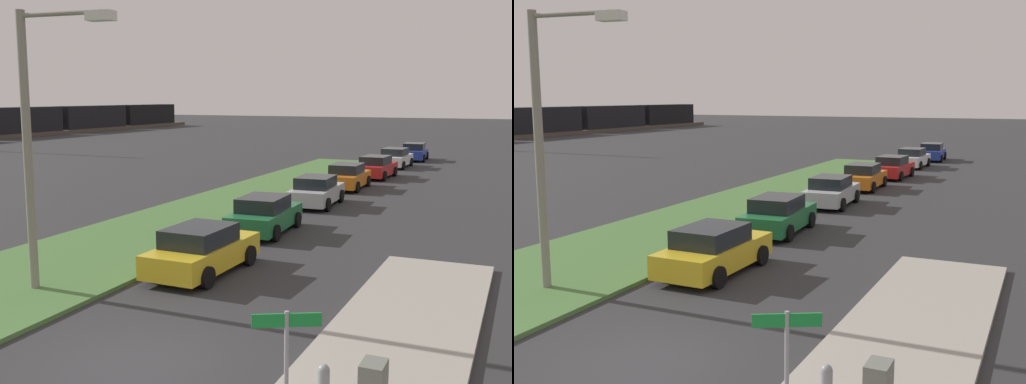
{
  "view_description": "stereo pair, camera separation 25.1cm",
  "coord_description": "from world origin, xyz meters",
  "views": [
    {
      "loc": [
        -9.8,
        -6.87,
        5.29
      ],
      "look_at": [
        12.87,
        3.15,
        1.48
      ],
      "focal_mm": 43.54,
      "sensor_mm": 36.0,
      "label": 1
    },
    {
      "loc": [
        -9.69,
        -7.1,
        5.29
      ],
      "look_at": [
        12.87,
        3.15,
        1.48
      ],
      "focal_mm": 43.54,
      "sensor_mm": 36.0,
      "label": 2
    }
  ],
  "objects": [
    {
      "name": "ground",
      "position": [
        0.0,
        0.0,
        0.0
      ],
      "size": [
        300.0,
        300.0,
        0.0
      ],
      "primitive_type": "plane",
      "color": "#2D2D30"
    },
    {
      "name": "parked_car_blue",
      "position": [
        42.97,
        1.94,
        0.72
      ],
      "size": [
        4.38,
        2.18,
        1.47
      ],
      "rotation": [
        0.0,
        0.0,
        0.05
      ],
      "color": "#23389E",
      "rests_on": "ground"
    },
    {
      "name": "parked_car_red",
      "position": [
        30.4,
        2.27,
        0.72
      ],
      "size": [
        4.38,
        2.18,
        1.47
      ],
      "rotation": [
        0.0,
        0.0,
        -0.05
      ],
      "color": "red",
      "rests_on": "ground"
    },
    {
      "name": "parked_car_yellow",
      "position": [
        6.21,
        1.98,
        0.72
      ],
      "size": [
        4.34,
        2.1,
        1.47
      ],
      "rotation": [
        0.0,
        0.0,
        -0.02
      ],
      "color": "gold",
      "rests_on": "ground"
    },
    {
      "name": "parked_car_silver",
      "position": [
        18.81,
        2.55,
        0.72
      ],
      "size": [
        4.38,
        2.18,
        1.47
      ],
      "rotation": [
        0.0,
        0.0,
        0.05
      ],
      "color": "#B2B5BA",
      "rests_on": "ground"
    },
    {
      "name": "parked_car_white",
      "position": [
        37.1,
        2.37,
        0.72
      ],
      "size": [
        4.36,
        2.13,
        1.47
      ],
      "rotation": [
        0.0,
        0.0,
        -0.03
      ],
      "color": "silver",
      "rests_on": "ground"
    },
    {
      "name": "grass_median",
      "position": [
        10.0,
        6.31,
        0.06
      ],
      "size": [
        60.0,
        6.0,
        0.12
      ],
      "primitive_type": "cube",
      "color": "#477238",
      "rests_on": "ground"
    },
    {
      "name": "parked_car_green",
      "position": [
        12.16,
        2.47,
        0.72
      ],
      "size": [
        4.4,
        2.21,
        1.47
      ],
      "rotation": [
        0.0,
        0.0,
        0.06
      ],
      "color": "#1E6B38",
      "rests_on": "ground"
    },
    {
      "name": "parked_car_orange",
      "position": [
        24.91,
        2.69,
        0.72
      ],
      "size": [
        4.33,
        2.08,
        1.47
      ],
      "rotation": [
        0.0,
        0.0,
        0.02
      ],
      "color": "orange",
      "rests_on": "ground"
    },
    {
      "name": "street_sign",
      "position": [
        -2.74,
        -4.18,
        1.7
      ],
      "size": [
        0.45,
        0.81,
        2.6
      ],
      "color": "#99999E",
      "rests_on": "ground"
    },
    {
      "name": "streetlight",
      "position": [
        2.8,
        4.97,
        4.39
      ],
      "size": [
        0.52,
        2.88,
        7.5
      ],
      "color": "gray",
      "rests_on": "ground"
    }
  ]
}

